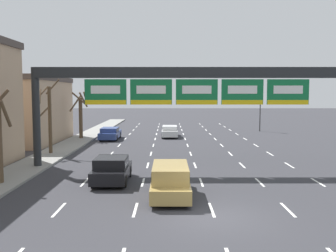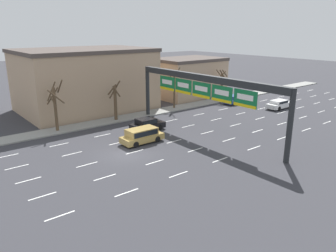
# 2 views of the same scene
# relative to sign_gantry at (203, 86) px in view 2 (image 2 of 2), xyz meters

# --- Properties ---
(ground_plane) EXTENTS (220.00, 220.00, 0.00)m
(ground_plane) POSITION_rel_sign_gantry_xyz_m (-0.00, -10.13, -5.48)
(ground_plane) COLOR #333338
(sidewalk_left) EXTENTS (2.80, 110.00, 0.15)m
(sidewalk_left) POSITION_rel_sign_gantry_xyz_m (-11.30, -10.13, -5.40)
(sidewalk_left) COLOR gray
(sidewalk_left) RESTS_ON ground_plane
(lane_dashes) EXTENTS (13.32, 67.00, 0.01)m
(lane_dashes) POSITION_rel_sign_gantry_xyz_m (0.00, 3.37, -5.47)
(lane_dashes) COLOR white
(lane_dashes) RESTS_ON ground_plane
(sign_gantry) EXTENTS (21.91, 0.70, 6.74)m
(sign_gantry) POSITION_rel_sign_gantry_xyz_m (0.00, 0.00, 0.00)
(sign_gantry) COLOR #232628
(sign_gantry) RESTS_ON ground_plane
(building_near) EXTENTS (13.00, 18.31, 8.84)m
(building_near) POSITION_rel_sign_gantry_xyz_m (-19.47, -4.87, -1.05)
(building_near) COLOR tan
(building_near) RESTS_ON ground_plane
(building_far) EXTENTS (8.47, 11.79, 6.71)m
(building_far) POSITION_rel_sign_gantry_xyz_m (-17.25, 13.29, -2.11)
(building_far) COLOR tan
(building_far) RESTS_ON ground_plane
(car_black) EXTENTS (1.92, 4.03, 1.46)m
(car_black) POSITION_rel_sign_gantry_xyz_m (-5.07, -4.08, -4.70)
(car_black) COLOR black
(car_black) RESTS_ON ground_plane
(car_blue) EXTENTS (1.93, 4.74, 1.30)m
(car_blue) POSITION_rel_sign_gantry_xyz_m (-8.20, 15.54, -4.77)
(car_blue) COLOR navy
(car_blue) RESTS_ON ground_plane
(suv_gold) EXTENTS (1.89, 4.54, 1.58)m
(suv_gold) POSITION_rel_sign_gantry_xyz_m (-1.77, -7.05, -4.59)
(suv_gold) COLOR #A88947
(suv_gold) RESTS_ON ground_plane
(car_white) EXTENTS (1.83, 4.71, 1.30)m
(car_white) POSITION_rel_sign_gantry_xyz_m (-1.69, 17.85, -4.77)
(car_white) COLOR silver
(car_white) RESTS_ON ground_plane
(tree_bare_closest) EXTENTS (1.75, 1.91, 6.04)m
(tree_bare_closest) POSITION_rel_sign_gantry_xyz_m (-11.58, 5.47, -2.24)
(tree_bare_closest) COLOR brown
(tree_bare_closest) RESTS_ON sidewalk_left
(tree_bare_second) EXTENTS (1.37, 1.41, 5.12)m
(tree_bare_second) POSITION_rel_sign_gantry_xyz_m (-11.14, -4.76, -2.74)
(tree_bare_second) COLOR brown
(tree_bare_second) RESTS_ON sidewalk_left
(tree_bare_third) EXTENTS (2.02, 2.01, 5.04)m
(tree_bare_third) POSITION_rel_sign_gantry_xyz_m (-11.37, 15.59, -2.64)
(tree_bare_third) COLOR brown
(tree_bare_third) RESTS_ON sidewalk_left
(tree_bare_furthest) EXTENTS (1.86, 1.86, 5.96)m
(tree_bare_furthest) POSITION_rel_sign_gantry_xyz_m (-11.18, -12.52, -2.28)
(tree_bare_furthest) COLOR brown
(tree_bare_furthest) RESTS_ON sidewalk_left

